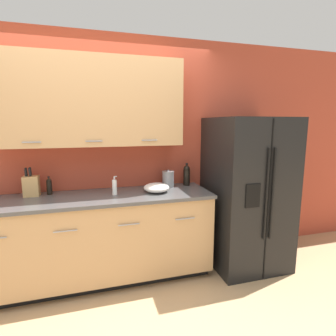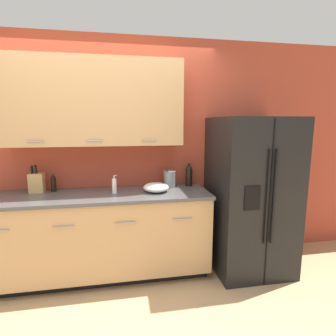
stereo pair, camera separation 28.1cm
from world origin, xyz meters
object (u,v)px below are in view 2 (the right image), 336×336
steel_canister (170,179)px  mixing_bowl (156,187)px  oil_bottle (53,183)px  knife_block (37,182)px  wine_bottle (189,175)px  refrigerator (250,195)px  soap_dispenser (114,186)px

steel_canister → mixing_bowl: 0.25m
oil_bottle → mixing_bowl: oil_bottle is taller
knife_block → steel_canister: 1.42m
wine_bottle → steel_canister: bearing=-171.2°
steel_canister → oil_bottle: bearing=178.5°
wine_bottle → oil_bottle: bearing=-179.8°
refrigerator → soap_dispenser: refrigerator is taller
refrigerator → knife_block: (-2.30, 0.25, 0.18)m
oil_bottle → mixing_bowl: (1.08, -0.21, -0.04)m
refrigerator → soap_dispenser: 1.50m
wine_bottle → soap_dispenser: 0.88m
refrigerator → steel_canister: refrigerator is taller
refrigerator → oil_bottle: size_ratio=9.06×
knife_block → mixing_bowl: knife_block is taller
wine_bottle → oil_bottle: wine_bottle is taller
refrigerator → oil_bottle: (-2.14, 0.27, 0.16)m
oil_bottle → steel_canister: bearing=-1.5°
soap_dispenser → knife_block: bearing=167.9°
steel_canister → mixing_bowl: (-0.18, -0.18, -0.05)m
soap_dispenser → oil_bottle: size_ratio=1.02×
wine_bottle → mixing_bowl: size_ratio=0.96×
refrigerator → knife_block: refrigerator is taller
knife_block → oil_bottle: 0.16m
oil_bottle → soap_dispenser: bearing=-16.4°
refrigerator → mixing_bowl: 1.06m
refrigerator → mixing_bowl: size_ratio=6.26×
wine_bottle → mixing_bowl: bearing=-153.0°
mixing_bowl → refrigerator: bearing=-3.4°
oil_bottle → mixing_bowl: size_ratio=0.69×
knife_block → steel_canister: bearing=-0.6°
soap_dispenser → steel_canister: 0.64m
wine_bottle → oil_bottle: 1.50m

